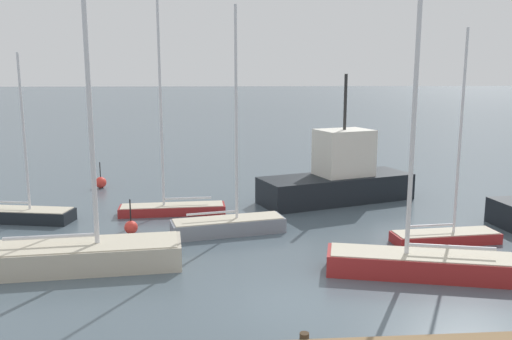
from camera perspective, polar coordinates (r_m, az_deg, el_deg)
The scene contains 10 objects.
ground_plane at distance 16.59m, azimuth 3.53°, elevation -14.53°, with size 600.00×600.00×0.00m, color #4C5B66.
sailboat_0 at distance 26.82m, azimuth -9.17°, elevation -3.73°, with size 5.37×1.55×10.49m.
sailboat_1 at distance 23.35m, azimuth -3.05°, elevation -5.80°, with size 5.20×2.44×9.87m.
sailboat_2 at distance 23.47m, azimuth 20.04°, elevation -6.56°, with size 4.60×1.63×8.81m.
sailboat_3 at distance 19.45m, azimuth 17.63°, elevation -9.36°, with size 6.76×3.12×11.31m.
sailboat_4 at distance 20.23m, azimuth -18.51°, elevation -8.56°, with size 7.34×2.75×11.51m.
sailboat_6 at distance 27.57m, azimuth -24.15°, elevation -4.33°, with size 5.01×2.27×7.98m.
fishing_boat_0 at distance 29.39m, azimuth 9.01°, elevation -0.78°, with size 9.09×5.50×7.02m.
channel_buoy_1 at distance 23.94m, azimuth -13.51°, elevation -6.09°, with size 0.59×0.59×1.58m.
channel_buoy_2 at distance 33.95m, azimuth -16.62°, elevation -1.30°, with size 0.69×0.69×1.63m.
Camera 1 is at (-2.13, -14.90, 6.99)m, focal length 36.56 mm.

